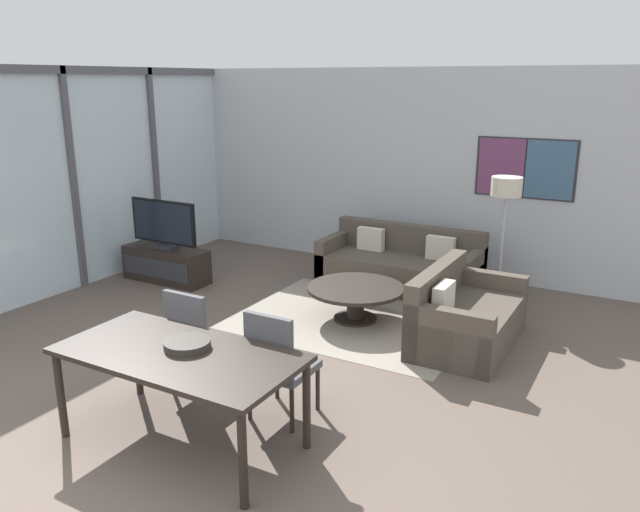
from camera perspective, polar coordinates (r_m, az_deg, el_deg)
The scene contains 14 objects.
ground_plane at distance 4.71m, azimuth -19.90°, elevation -19.34°, with size 24.00×24.00×0.00m, color brown.
wall_back at distance 8.84m, azimuth 9.08°, elevation 7.63°, with size 8.07×0.09×2.80m.
window_wall_left at distance 8.54m, azimuth -21.83°, elevation 7.30°, with size 0.07×5.82×2.80m.
area_rug at distance 7.15m, azimuth 3.24°, elevation -5.80°, with size 2.58×2.03×0.01m.
tv_console at distance 8.66m, azimuth -13.87°, elevation -0.76°, with size 1.22×0.43×0.46m.
television at distance 8.52m, azimuth -14.11°, elevation 2.79°, with size 1.06×0.20×0.65m.
sofa_main at distance 8.23m, azimuth 7.45°, elevation -1.00°, with size 2.05×0.86×0.79m.
sofa_side at distance 6.61m, azimuth 12.77°, elevation -5.57°, with size 0.86×1.49×0.79m.
coffee_table at distance 7.05m, azimuth 3.27°, elevation -3.57°, with size 1.09×1.09×0.40m.
dining_table at distance 4.71m, azimuth -12.76°, elevation -9.29°, with size 1.81×0.90×0.74m.
dining_chair_left at distance 5.52m, azimuth -11.29°, elevation -7.18°, with size 0.46×0.46×0.93m.
dining_chair_centre at distance 4.97m, azimuth -3.90°, elevation -9.55°, with size 0.46×0.46×0.93m.
fruit_bowl at distance 4.71m, azimuth -12.05°, elevation -7.85°, with size 0.34×0.34×0.06m.
floor_lamp at distance 7.51m, azimuth 16.63°, elevation 5.21°, with size 0.35×0.35×1.57m.
Camera 1 is at (3.08, -2.38, 2.64)m, focal length 35.00 mm.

